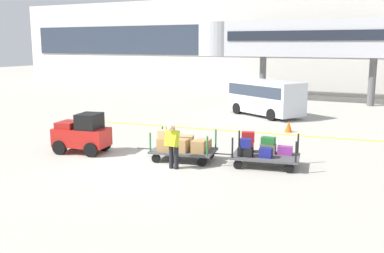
% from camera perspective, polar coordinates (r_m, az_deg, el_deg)
% --- Properties ---
extents(ground_plane, '(120.00, 120.00, 0.00)m').
position_cam_1_polar(ground_plane, '(15.80, -6.73, -4.96)').
color(ground_plane, '#B2ADA0').
extents(apron_lead_line, '(20.53, 2.42, 0.01)m').
position_cam_1_polar(apron_lead_line, '(21.69, 6.64, -0.67)').
color(apron_lead_line, yellow).
rests_on(apron_lead_line, ground_plane).
extents(terminal_building, '(61.64, 2.51, 8.36)m').
position_cam_1_polar(terminal_building, '(39.57, 14.57, 10.24)').
color(terminal_building, beige).
rests_on(terminal_building, ground_plane).
extents(jet_bridge, '(16.30, 3.00, 5.91)m').
position_cam_1_polar(jet_bridge, '(33.67, 12.94, 10.94)').
color(jet_bridge, '#B7B7BC').
rests_on(jet_bridge, ground_plane).
extents(baggage_tug, '(2.26, 1.55, 1.58)m').
position_cam_1_polar(baggage_tug, '(17.82, -14.00, -0.94)').
color(baggage_tug, red).
rests_on(baggage_tug, ground_plane).
extents(baggage_cart_lead, '(3.08, 1.79, 1.17)m').
position_cam_1_polar(baggage_cart_lead, '(16.20, -1.29, -2.46)').
color(baggage_cart_lead, '#4C4C4F').
rests_on(baggage_cart_lead, ground_plane).
extents(baggage_cart_middle, '(3.08, 1.79, 1.14)m').
position_cam_1_polar(baggage_cart_middle, '(15.67, 9.08, -3.20)').
color(baggage_cart_middle, '#4C4C4F').
rests_on(baggage_cart_middle, ground_plane).
extents(baggage_handler, '(0.41, 0.44, 1.56)m').
position_cam_1_polar(baggage_handler, '(15.00, -2.53, -2.34)').
color(baggage_handler, black).
rests_on(baggage_handler, ground_plane).
extents(shuttle_van, '(5.12, 3.99, 2.10)m').
position_cam_1_polar(shuttle_van, '(26.57, 9.44, 4.02)').
color(shuttle_van, silver).
rests_on(shuttle_van, ground_plane).
extents(safety_cone_near, '(0.36, 0.36, 0.55)m').
position_cam_1_polar(safety_cone_near, '(21.95, 12.38, 0.00)').
color(safety_cone_near, '#EA590F').
rests_on(safety_cone_near, ground_plane).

